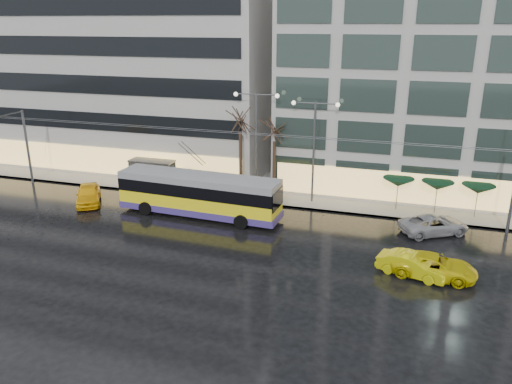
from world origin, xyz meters
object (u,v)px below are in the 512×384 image
at_px(bus_shelter, 150,167).
at_px(street_lamp_near, 256,131).
at_px(taxi_a, 88,194).
at_px(trolleybus, 199,196).

bearing_deg(bus_shelter, street_lamp_near, 0.63).
relative_size(bus_shelter, taxi_a, 0.88).
relative_size(trolleybus, bus_shelter, 3.17).
relative_size(bus_shelter, street_lamp_near, 0.47).
height_order(bus_shelter, street_lamp_near, street_lamp_near).
bearing_deg(street_lamp_near, trolleybus, -118.69).
bearing_deg(taxi_a, bus_shelter, 30.83).
distance_m(bus_shelter, street_lamp_near, 11.14).
distance_m(bus_shelter, taxi_a, 6.44).
height_order(trolleybus, bus_shelter, trolleybus).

